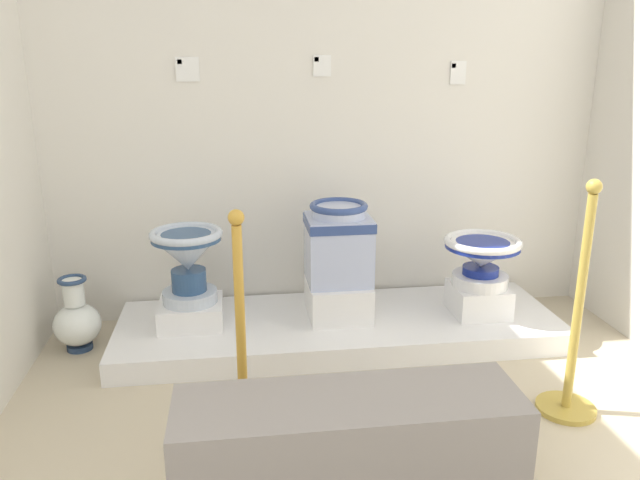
{
  "coord_description": "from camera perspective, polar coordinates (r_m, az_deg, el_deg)",
  "views": [
    {
      "loc": [
        1.07,
        -0.72,
        1.51
      ],
      "look_at": [
        1.5,
        2.39,
        0.57
      ],
      "focal_mm": 34.59,
      "sensor_mm": 36.0,
      "label": 1
    }
  ],
  "objects": [
    {
      "name": "stanchion_post_near_right",
      "position": [
        2.91,
        22.39,
        -9.11
      ],
      "size": [
        0.26,
        0.26,
        1.05
      ],
      "color": "gold",
      "rests_on": "ground_plane"
    },
    {
      "name": "stanchion_post_near_left",
      "position": [
        2.57,
        -7.23,
        -11.28
      ],
      "size": [
        0.23,
        0.23,
        0.96
      ],
      "color": "gold",
      "rests_on": "ground_plane"
    },
    {
      "name": "plinth_block_broad_patterned",
      "position": [
        3.59,
        14.43,
        -5.32
      ],
      "size": [
        0.3,
        0.3,
        0.16
      ],
      "primitive_type": "cube",
      "color": "white",
      "rests_on": "display_platform"
    },
    {
      "name": "display_platform",
      "position": [
        3.47,
        1.74,
        -8.07
      ],
      "size": [
        2.42,
        0.78,
        0.12
      ],
      "primitive_type": "cube",
      "color": "white",
      "rests_on": "ground_plane"
    },
    {
      "name": "antique_toilet_tall_cobalt",
      "position": [
        3.3,
        -12.17,
        -1.44
      ],
      "size": [
        0.38,
        0.38,
        0.4
      ],
      "color": "silver",
      "rests_on": "plinth_block_tall_cobalt"
    },
    {
      "name": "wall_back",
      "position": [
        3.59,
        0.74,
        17.26
      ],
      "size": [
        3.41,
        0.06,
        3.1
      ],
      "primitive_type": "cube",
      "color": "silver",
      "rests_on": "ground_plane"
    },
    {
      "name": "antique_toilet_rightmost",
      "position": [
        3.34,
        1.72,
        -0.04
      ],
      "size": [
        0.35,
        0.32,
        0.44
      ],
      "color": "silver",
      "rests_on": "plinth_block_rightmost"
    },
    {
      "name": "plinth_block_rightmost",
      "position": [
        3.45,
        1.67,
        -5.36
      ],
      "size": [
        0.33,
        0.39,
        0.2
      ],
      "primitive_type": "cube",
      "color": "white",
      "rests_on": "display_platform"
    },
    {
      "name": "info_placard_second",
      "position": [
        3.55,
        0.18,
        15.84
      ],
      "size": [
        0.1,
        0.01,
        0.12
      ],
      "color": "white"
    },
    {
      "name": "info_placard_third",
      "position": [
        3.74,
        12.64,
        14.89
      ],
      "size": [
        0.09,
        0.01,
        0.13
      ],
      "color": "white"
    },
    {
      "name": "decorative_vase_spare",
      "position": [
        3.54,
        -21.57,
        -6.95
      ],
      "size": [
        0.25,
        0.25,
        0.41
      ],
      "color": "navy",
      "rests_on": "ground_plane"
    },
    {
      "name": "museum_bench",
      "position": [
        2.27,
        2.67,
        -18.72
      ],
      "size": [
        1.2,
        0.36,
        0.4
      ],
      "primitive_type": "cube",
      "color": "gray",
      "rests_on": "ground_plane"
    },
    {
      "name": "plinth_block_tall_cobalt",
      "position": [
        3.41,
        -11.84,
        -6.6
      ],
      "size": [
        0.34,
        0.31,
        0.13
      ],
      "primitive_type": "cube",
      "color": "white",
      "rests_on": "display_platform"
    },
    {
      "name": "antique_toilet_broad_patterned",
      "position": [
        3.5,
        14.73,
        -1.38
      ],
      "size": [
        0.42,
        0.42,
        0.28
      ],
      "color": "white",
      "rests_on": "plinth_block_broad_patterned"
    },
    {
      "name": "info_placard_first",
      "position": [
        3.52,
        -12.17,
        15.21
      ],
      "size": [
        0.13,
        0.01,
        0.13
      ],
      "color": "white"
    }
  ]
}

